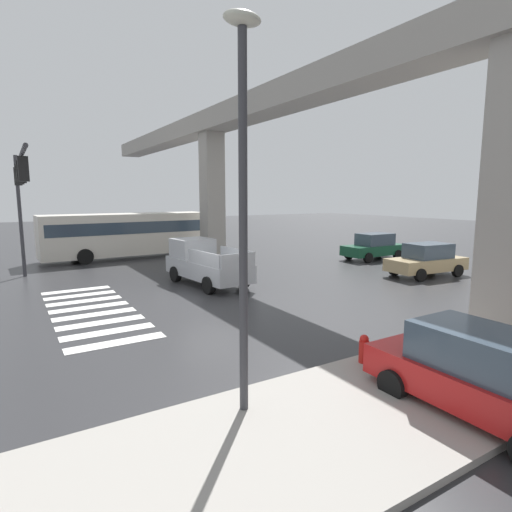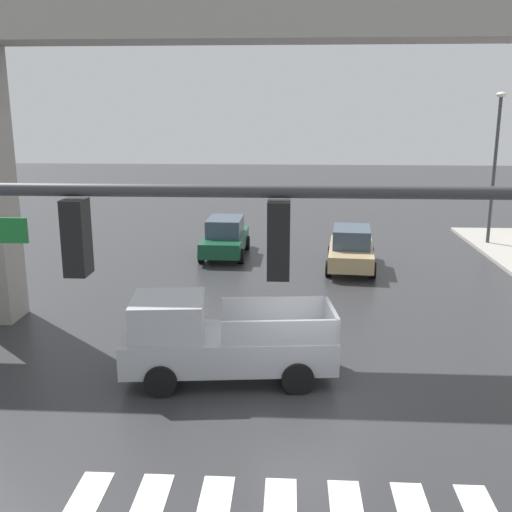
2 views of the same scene
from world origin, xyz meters
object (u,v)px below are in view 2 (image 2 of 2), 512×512
pickup_truck (217,340)px  sedan_tan (351,248)px  street_lamp_far_north (496,151)px  sedan_dark_green (225,237)px

pickup_truck → sedan_tan: size_ratio=1.19×
pickup_truck → street_lamp_far_north: (11.37, 15.51, 3.57)m
pickup_truck → street_lamp_far_north: bearing=53.7°
street_lamp_far_north → sedan_tan: bearing=-146.0°
pickup_truck → sedan_tan: 11.55m
sedan_dark_green → street_lamp_far_north: 13.38m
sedan_tan → street_lamp_far_north: bearing=34.0°
sedan_tan → sedan_dark_green: bearing=160.2°
pickup_truck → street_lamp_far_north: 19.56m
sedan_dark_green → street_lamp_far_north: (12.54, 2.82, 3.70)m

